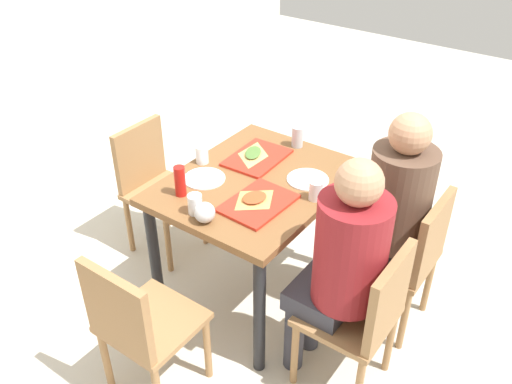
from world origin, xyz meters
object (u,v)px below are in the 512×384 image
at_px(plastic_cup_a, 202,154).
at_px(foil_bundle, 205,213).
at_px(chair_near_left, 365,313).
at_px(chair_left_end, 138,323).
at_px(pizza_slice_a, 254,198).
at_px(tray_red_far, 257,158).
at_px(person_in_red, 342,260).
at_px(plastic_cup_b, 316,190).
at_px(soda_can, 297,137).
at_px(chair_far_side, 153,180).
at_px(pizza_slice_b, 253,153).
at_px(person_in_brown_jacket, 391,205).
at_px(plastic_cup_c, 195,204).
at_px(main_table, 256,198).
at_px(chair_near_right, 410,254).
at_px(paper_plate_near_edge, 308,179).
at_px(tray_red_near, 258,203).
at_px(paper_plate_center, 204,178).
at_px(condiment_bottle, 180,181).

height_order(plastic_cup_a, foil_bundle, same).
bearing_deg(chair_near_left, chair_left_end, 129.07).
bearing_deg(pizza_slice_a, tray_red_far, 33.84).
xyz_separation_m(person_in_red, plastic_cup_b, (0.28, 0.31, 0.10)).
height_order(person_in_red, plastic_cup_a, person_in_red).
bearing_deg(chair_left_end, soda_can, 0.87).
height_order(chair_far_side, plastic_cup_a, plastic_cup_a).
distance_m(person_in_red, plastic_cup_a, 1.02).
xyz_separation_m(chair_far_side, pizza_slice_b, (0.18, -0.64, 0.32)).
xyz_separation_m(person_in_brown_jacket, pizza_slice_b, (-0.08, 0.80, 0.07)).
bearing_deg(plastic_cup_c, plastic_cup_b, -42.89).
height_order(main_table, plastic_cup_a, plastic_cup_a).
xyz_separation_m(person_in_red, pizza_slice_b, (0.44, 0.80, 0.07)).
xyz_separation_m(chair_near_right, chair_left_end, (-1.15, 0.79, 0.00)).
bearing_deg(main_table, chair_left_end, 180.00).
relative_size(paper_plate_near_edge, soda_can, 1.80).
relative_size(chair_near_left, soda_can, 6.85).
bearing_deg(person_in_red, soda_can, 44.03).
bearing_deg(chair_left_end, chair_near_right, -34.38).
relative_size(tray_red_near, pizza_slice_b, 1.45).
bearing_deg(chair_near_left, paper_plate_center, 84.21).
bearing_deg(main_table, plastic_cup_b, -85.74).
bearing_deg(main_table, chair_near_right, -72.00).
bearing_deg(chair_near_left, main_table, 72.00).
distance_m(main_table, person_in_brown_jacket, 0.70).
bearing_deg(paper_plate_center, condiment_bottle, 180.00).
xyz_separation_m(chair_near_right, plastic_cup_a, (-0.28, 1.13, 0.34)).
bearing_deg(person_in_red, chair_left_end, 134.62).
bearing_deg(plastic_cup_c, person_in_brown_jacket, -46.80).
distance_m(tray_red_near, plastic_cup_a, 0.51).
relative_size(tray_red_near, plastic_cup_a, 3.60).
height_order(tray_red_far, foil_bundle, foil_bundle).
relative_size(tray_red_near, plastic_cup_b, 3.60).
height_order(paper_plate_near_edge, plastic_cup_c, plastic_cup_c).
relative_size(paper_plate_center, paper_plate_near_edge, 1.00).
xyz_separation_m(main_table, tray_red_far, (0.18, 0.12, 0.12)).
distance_m(chair_far_side, condiment_bottle, 0.76).
xyz_separation_m(plastic_cup_b, plastic_cup_c, (-0.44, 0.41, 0.00)).
bearing_deg(chair_near_right, main_table, 108.00).
relative_size(chair_near_right, soda_can, 6.85).
xyz_separation_m(main_table, chair_near_left, (-0.26, -0.79, -0.18)).
relative_size(person_in_red, person_in_brown_jacket, 1.00).
distance_m(chair_far_side, paper_plate_near_edge, 1.07).
height_order(main_table, tray_red_far, tray_red_far).
distance_m(chair_far_side, pizza_slice_a, 0.98).
height_order(paper_plate_near_edge, plastic_cup_b, plastic_cup_b).
height_order(paper_plate_center, pizza_slice_b, pizza_slice_b).
bearing_deg(condiment_bottle, person_in_brown_jacket, -55.92).
xyz_separation_m(chair_left_end, condiment_bottle, (0.56, 0.22, 0.37)).
height_order(tray_red_far, soda_can, soda_can).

